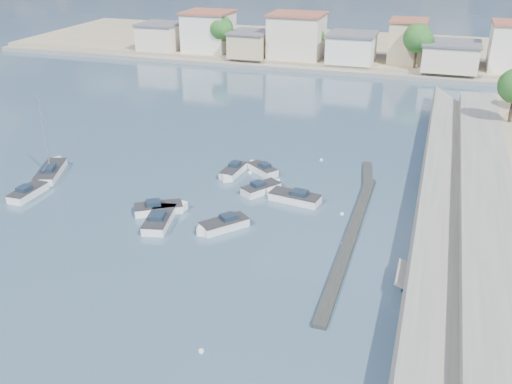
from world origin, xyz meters
TOP-DOWN VIEW (x-y plane):
  - ground at (0.00, 40.00)m, footprint 400.00×400.00m
  - seawall_walkway at (18.50, 13.00)m, footprint 5.00×90.00m
  - breakwater at (6.90, 12.69)m, footprint 2.00×31.02m
  - far_shore_land at (0.00, 92.00)m, footprint 160.00×40.00m
  - far_shore_quay at (0.00, 71.00)m, footprint 160.00×2.50m
  - far_town at (10.71, 76.92)m, footprint 113.01×12.80m
  - shore_trees at (8.34, 68.11)m, footprint 74.56×38.32m
  - motorboat_a at (-10.23, 7.72)m, footprint 3.03×5.84m
  - motorboat_b at (-3.23, 17.02)m, footprint 3.68×4.35m
  - motorboat_c at (0.23, 15.85)m, footprint 5.69×2.68m
  - motorboat_d at (-4.36, 8.21)m, footprint 4.21×4.50m
  - motorboat_e at (-25.48, 8.90)m, footprint 1.87×4.93m
  - motorboat_f at (-4.88, 21.86)m, footprint 3.95×3.49m
  - motorboat_g at (-7.68, 20.15)m, footprint 1.94×4.73m
  - motorboat_h at (-11.09, 9.61)m, footprint 4.78×3.88m
  - sailboat at (-26.80, 14.26)m, footprint 4.20×6.82m
  - mooring_buoys at (3.19, 11.39)m, footprint 18.50×35.29m

SIDE VIEW (x-z plane):
  - ground at x=0.00m, z-range 0.00..0.00m
  - mooring_buoys at x=3.19m, z-range -0.15..0.25m
  - breakwater at x=6.90m, z-range 0.00..0.35m
  - motorboat_d at x=-4.36m, z-range -0.36..1.12m
  - motorboat_b at x=-3.23m, z-range -0.36..1.12m
  - motorboat_f at x=-4.88m, z-range -0.36..1.12m
  - motorboat_e at x=-25.48m, z-range -0.36..1.12m
  - motorboat_h at x=-11.09m, z-range -0.36..1.12m
  - motorboat_a at x=-10.23m, z-range -0.36..1.12m
  - motorboat_c at x=0.23m, z-range -0.36..1.12m
  - motorboat_g at x=-7.68m, z-range -0.36..1.12m
  - far_shore_quay at x=0.00m, z-range 0.00..0.80m
  - sailboat at x=-26.80m, z-range -4.09..4.91m
  - far_shore_land at x=0.00m, z-range 0.00..1.40m
  - seawall_walkway at x=18.50m, z-range 0.00..1.80m
  - far_town at x=10.71m, z-range 0.76..9.11m
  - shore_trees at x=8.34m, z-range 2.26..10.18m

